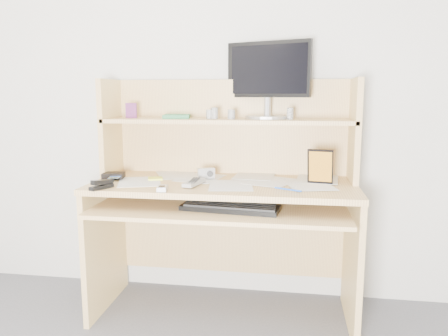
# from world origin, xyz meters

# --- Properties ---
(back_wall) EXTENTS (3.60, 0.04, 2.50)m
(back_wall) POSITION_xyz_m (0.00, 1.80, 1.25)
(back_wall) COLOR beige
(back_wall) RESTS_ON floor
(desk) EXTENTS (1.40, 0.70, 1.30)m
(desk) POSITION_xyz_m (0.00, 1.56, 0.69)
(desk) COLOR #D7B36E
(desk) RESTS_ON floor
(paper_clutter) EXTENTS (1.32, 0.54, 0.01)m
(paper_clutter) POSITION_xyz_m (0.00, 1.48, 0.75)
(paper_clutter) COLOR silver
(paper_clutter) RESTS_ON desk
(keyboard) EXTENTS (0.50, 0.23, 0.03)m
(keyboard) POSITION_xyz_m (0.06, 1.30, 0.67)
(keyboard) COLOR black
(keyboard) RESTS_ON desk
(tv_remote) EXTENTS (0.09, 0.19, 0.02)m
(tv_remote) POSITION_xyz_m (-0.14, 1.38, 0.77)
(tv_remote) COLOR gray
(tv_remote) RESTS_ON paper_clutter
(flip_phone) EXTENTS (0.05, 0.09, 0.02)m
(flip_phone) POSITION_xyz_m (-0.26, 1.23, 0.77)
(flip_phone) COLOR #B7B7B9
(flip_phone) RESTS_ON paper_clutter
(stapler) EXTENTS (0.09, 0.13, 0.04)m
(stapler) POSITION_xyz_m (-0.57, 1.22, 0.78)
(stapler) COLOR black
(stapler) RESTS_ON paper_clutter
(wallet) EXTENTS (0.13, 0.11, 0.03)m
(wallet) POSITION_xyz_m (-0.62, 1.48, 0.77)
(wallet) COLOR black
(wallet) RESTS_ON paper_clutter
(sticky_note_pad) EXTENTS (0.10, 0.10, 0.01)m
(sticky_note_pad) POSITION_xyz_m (-0.39, 1.50, 0.76)
(sticky_note_pad) COLOR #FFFD43
(sticky_note_pad) RESTS_ON desk
(digital_camera) EXTENTS (0.10, 0.07, 0.06)m
(digital_camera) POSITION_xyz_m (-0.11, 1.55, 0.78)
(digital_camera) COLOR #B6B6B8
(digital_camera) RESTS_ON paper_clutter
(game_case) EXTENTS (0.13, 0.04, 0.18)m
(game_case) POSITION_xyz_m (0.50, 1.49, 0.85)
(game_case) COLOR black
(game_case) RESTS_ON paper_clutter
(blue_pen) EXTENTS (0.13, 0.07, 0.01)m
(blue_pen) POSITION_xyz_m (0.34, 1.31, 0.76)
(blue_pen) COLOR blue
(blue_pen) RESTS_ON paper_clutter
(card_box) EXTENTS (0.06, 0.03, 0.09)m
(card_box) POSITION_xyz_m (-0.55, 1.62, 1.12)
(card_box) COLOR maroon
(card_box) RESTS_ON desk
(shelf_book) EXTENTS (0.18, 0.23, 0.02)m
(shelf_book) POSITION_xyz_m (-0.30, 1.66, 1.09)
(shelf_book) COLOR #338153
(shelf_book) RESTS_ON desk
(chip_stack_a) EXTENTS (0.05, 0.05, 0.05)m
(chip_stack_a) POSITION_xyz_m (-0.10, 1.60, 1.11)
(chip_stack_a) COLOR black
(chip_stack_a) RESTS_ON desk
(chip_stack_b) EXTENTS (0.05, 0.05, 0.06)m
(chip_stack_b) POSITION_xyz_m (-0.07, 1.61, 1.11)
(chip_stack_b) COLOR silver
(chip_stack_b) RESTS_ON desk
(chip_stack_c) EXTENTS (0.05, 0.05, 0.05)m
(chip_stack_c) POSITION_xyz_m (0.03, 1.60, 1.11)
(chip_stack_c) COLOR black
(chip_stack_c) RESTS_ON desk
(chip_stack_d) EXTENTS (0.04, 0.04, 0.06)m
(chip_stack_d) POSITION_xyz_m (0.34, 1.61, 1.11)
(chip_stack_d) COLOR silver
(chip_stack_d) RESTS_ON desk
(monitor) EXTENTS (0.47, 0.25, 0.42)m
(monitor) POSITION_xyz_m (0.22, 1.70, 1.31)
(monitor) COLOR #B5B6BA
(monitor) RESTS_ON desk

